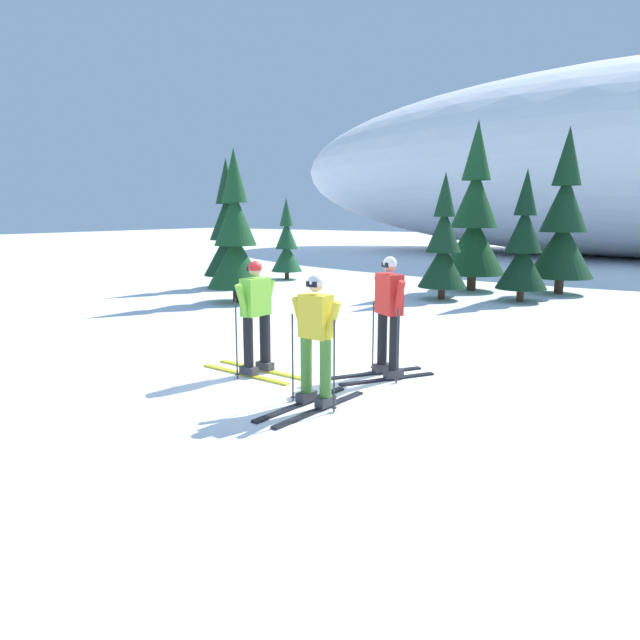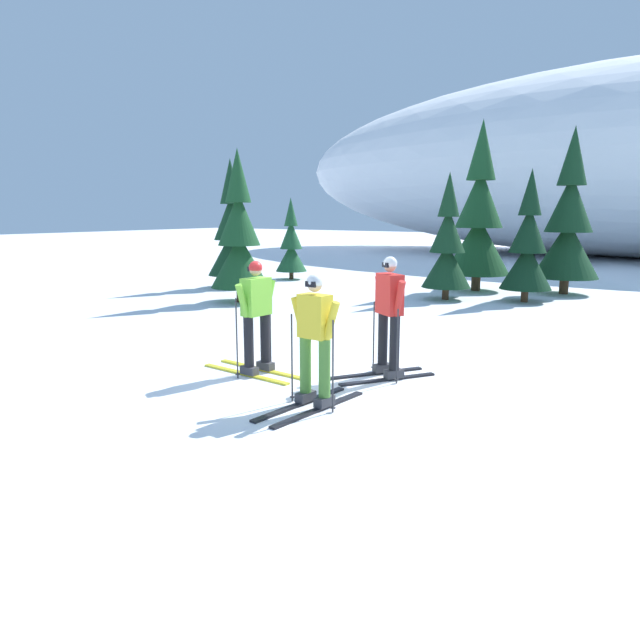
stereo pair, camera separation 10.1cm
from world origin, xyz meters
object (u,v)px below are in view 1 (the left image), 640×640
object	(u,v)px
pine_tree_center_left	(236,239)
pine_tree_center	(443,247)
pine_tree_left	(287,245)
pine_tree_far_right	(563,225)
skier_lime_jacket	(256,315)
skier_red_jacket	(388,313)
pine_tree_far_left	(228,235)
pine_tree_right	(523,247)
pine_tree_center_right	(474,221)
skier_yellow_jacket	(315,339)

from	to	relation	value
pine_tree_center_left	pine_tree_center	xyz separation A→B (m)	(4.53, 3.63, -0.25)
pine_tree_left	pine_tree_far_right	world-z (taller)	pine_tree_far_right
pine_tree_far_right	skier_lime_jacket	bearing A→B (deg)	-98.85
skier_red_jacket	pine_tree_far_left	xyz separation A→B (m)	(-9.26, 6.61, 0.76)
skier_lime_jacket	pine_tree_far_right	world-z (taller)	pine_tree_far_right
pine_tree_far_left	pine_tree_far_right	xyz separation A→B (m)	(9.40, 4.56, 0.33)
pine_tree_center_left	pine_tree_right	world-z (taller)	pine_tree_center_left
skier_red_jacket	pine_tree_left	bearing A→B (deg)	133.45
pine_tree_far_left	pine_tree_right	bearing A→B (deg)	14.02
skier_lime_jacket	pine_tree_center_left	size ratio (longest dim) A/B	0.43
pine_tree_center	pine_tree_center_right	world-z (taller)	pine_tree_center_right
pine_tree_center_left	pine_tree_far_right	bearing A→B (deg)	43.99
pine_tree_left	pine_tree_far_right	xyz separation A→B (m)	(9.25, 1.56, 0.82)
pine_tree_far_left	pine_tree_far_right	size ratio (longest dim) A/B	0.84
pine_tree_center	pine_tree_right	size ratio (longest dim) A/B	0.98
pine_tree_center_right	pine_tree_center	bearing A→B (deg)	-90.65
pine_tree_center	pine_tree_right	bearing A→B (deg)	22.68
pine_tree_left	pine_tree_right	xyz separation A→B (m)	(8.72, -0.79, 0.27)
skier_red_jacket	pine_tree_center_left	world-z (taller)	pine_tree_center_left
skier_red_jacket	pine_tree_center	size ratio (longest dim) A/B	0.51
pine_tree_far_left	pine_tree_center	distance (m)	7.02
pine_tree_center	pine_tree_center_right	size ratio (longest dim) A/B	0.68
skier_yellow_jacket	pine_tree_center	bearing A→B (deg)	102.93
skier_lime_jacket	skier_yellow_jacket	distance (m)	1.78
pine_tree_far_left	pine_tree_right	world-z (taller)	pine_tree_far_left
skier_red_jacket	pine_tree_left	world-z (taller)	pine_tree_left
skier_red_jacket	skier_lime_jacket	bearing A→B (deg)	-150.56
skier_yellow_jacket	pine_tree_far_right	bearing A→B (deg)	88.75
pine_tree_right	pine_tree_far_left	bearing A→B (deg)	-165.98
skier_red_jacket	pine_tree_far_right	xyz separation A→B (m)	(0.14, 11.17, 1.09)
skier_red_jacket	pine_tree_far_right	bearing A→B (deg)	89.27
pine_tree_center_right	pine_tree_right	size ratio (longest dim) A/B	1.45
skier_red_jacket	pine_tree_left	distance (m)	13.25
pine_tree_far_right	skier_red_jacket	bearing A→B (deg)	-90.73
skier_yellow_jacket	pine_tree_right	xyz separation A→B (m)	(-0.25, 10.57, 0.63)
skier_yellow_jacket	pine_tree_far_right	distance (m)	12.98
pine_tree_center	pine_tree_far_left	bearing A→B (deg)	-168.63
pine_tree_left	pine_tree_center_right	xyz separation A→B (m)	(6.76, 0.79, 0.95)
pine_tree_far_left	pine_tree_center_left	xyz separation A→B (m)	(2.35, -2.25, -0.00)
skier_red_jacket	pine_tree_center_right	distance (m)	10.73
skier_lime_jacket	pine_tree_left	distance (m)	12.91
pine_tree_center	pine_tree_right	xyz separation A→B (m)	(1.99, 0.83, 0.03)
skier_lime_jacket	pine_tree_center	distance (m)	9.03
pine_tree_right	pine_tree_far_right	bearing A→B (deg)	77.26
skier_yellow_jacket	pine_tree_far_right	xyz separation A→B (m)	(0.28, 12.92, 1.19)
pine_tree_far_left	pine_tree_left	bearing A→B (deg)	87.17
pine_tree_left	pine_tree_center_left	size ratio (longest dim) A/B	0.72
skier_yellow_jacket	pine_tree_left	xyz separation A→B (m)	(-8.97, 11.36, 0.36)
pine_tree_center	pine_tree_center_right	bearing A→B (deg)	89.35
pine_tree_center	pine_tree_far_right	world-z (taller)	pine_tree_far_right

